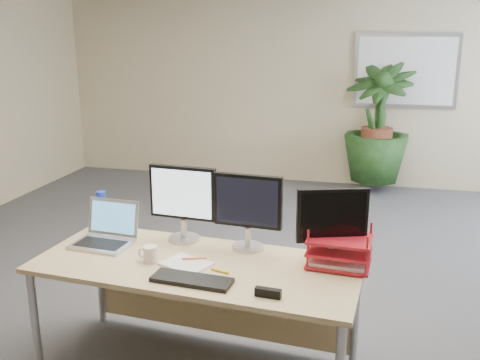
% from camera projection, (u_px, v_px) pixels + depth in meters
% --- Properties ---
extents(floor, '(8.00, 8.00, 0.00)m').
position_uv_depth(floor, '(242.00, 325.00, 3.81)').
color(floor, '#47484C').
rests_on(floor, ground).
extents(back_wall, '(7.00, 0.04, 2.70)m').
position_uv_depth(back_wall, '(312.00, 85.00, 7.20)').
color(back_wall, '#C7B38C').
rests_on(back_wall, floor).
extents(whiteboard, '(1.30, 0.04, 0.95)m').
position_uv_depth(whiteboard, '(406.00, 71.00, 6.84)').
color(whiteboard, '#A9A9AE').
rests_on(whiteboard, back_wall).
extents(desk, '(1.94, 0.94, 0.73)m').
position_uv_depth(desk, '(203.00, 279.00, 3.24)').
color(desk, tan).
rests_on(desk, floor).
extents(floor_plant, '(1.08, 1.08, 1.50)m').
position_uv_depth(floor_plant, '(377.00, 135.00, 6.88)').
color(floor_plant, '#153312').
rests_on(floor_plant, floor).
extents(monitor_left, '(0.44, 0.20, 0.49)m').
position_uv_depth(monitor_left, '(183.00, 198.00, 3.38)').
color(monitor_left, silver).
rests_on(monitor_left, desk).
extents(monitor_right, '(0.43, 0.19, 0.47)m').
position_uv_depth(monitor_right, '(248.00, 207.00, 3.24)').
color(monitor_right, silver).
rests_on(monitor_right, desk).
extents(monitor_dark, '(0.40, 0.18, 0.45)m').
position_uv_depth(monitor_dark, '(332.00, 221.00, 3.03)').
color(monitor_dark, silver).
rests_on(monitor_dark, desk).
extents(laptop, '(0.38, 0.34, 0.26)m').
position_uv_depth(laptop, '(106.00, 233.00, 3.40)').
color(laptop, silver).
rests_on(laptop, desk).
extents(keyboard, '(0.45, 0.18, 0.02)m').
position_uv_depth(keyboard, '(192.00, 280.00, 2.86)').
color(keyboard, black).
rests_on(keyboard, desk).
extents(coffee_mug, '(0.12, 0.08, 0.10)m').
position_uv_depth(coffee_mug, '(150.00, 254.00, 3.11)').
color(coffee_mug, white).
rests_on(coffee_mug, desk).
extents(spiral_notebook, '(0.32, 0.29, 0.01)m').
position_uv_depth(spiral_notebook, '(186.00, 264.00, 3.08)').
color(spiral_notebook, white).
rests_on(spiral_notebook, desk).
extents(orange_pen, '(0.14, 0.06, 0.01)m').
position_uv_depth(orange_pen, '(194.00, 258.00, 3.13)').
color(orange_pen, orange).
rests_on(orange_pen, spiral_notebook).
extents(yellow_highlighter, '(0.11, 0.05, 0.02)m').
position_uv_depth(yellow_highlighter, '(220.00, 271.00, 2.98)').
color(yellow_highlighter, yellow).
rests_on(yellow_highlighter, desk).
extents(water_bottle, '(0.07, 0.07, 0.27)m').
position_uv_depth(water_bottle, '(102.00, 211.00, 3.61)').
color(water_bottle, silver).
rests_on(water_bottle, desk).
extents(letter_tray, '(0.37, 0.29, 0.17)m').
position_uv_depth(letter_tray, '(339.00, 253.00, 3.05)').
color(letter_tray, red).
rests_on(letter_tray, desk).
extents(stapler, '(0.14, 0.05, 0.05)m').
position_uv_depth(stapler, '(268.00, 293.00, 2.70)').
color(stapler, black).
rests_on(stapler, desk).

